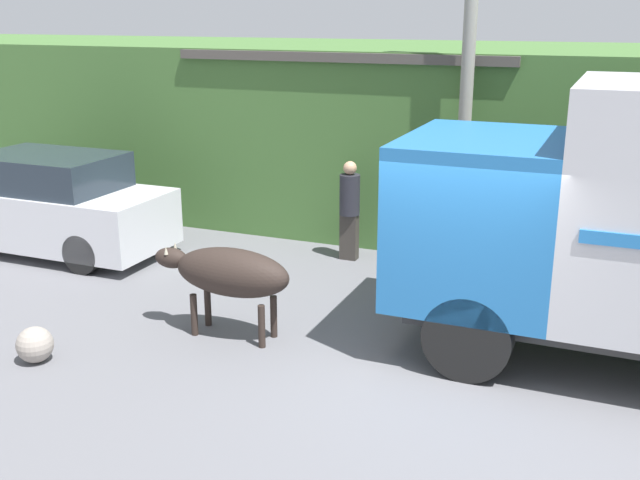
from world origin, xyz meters
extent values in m
plane|color=slate|center=(0.00, 0.00, 0.00)|extent=(60.00, 60.00, 0.00)
cube|color=#426B33|center=(0.00, 7.00, 1.72)|extent=(32.00, 5.80, 3.43)
cube|color=#B2BCAD|center=(-2.97, 5.36, 1.63)|extent=(5.78, 2.40, 3.25)
cube|color=#4C4742|center=(-2.97, 5.36, 3.33)|extent=(6.08, 2.70, 0.16)
cube|color=#236BB2|center=(0.20, 0.97, 1.67)|extent=(1.93, 2.46, 1.95)
cube|color=#232D38|center=(-0.78, 0.97, 2.02)|extent=(0.04, 2.09, 0.68)
cylinder|color=black|center=(0.30, 0.01, 0.51)|extent=(1.03, 0.54, 1.03)
ellipsoid|color=#2D231E|center=(-2.75, -0.11, 0.88)|extent=(1.59, 0.63, 0.63)
ellipsoid|color=#2D231E|center=(-3.66, -0.11, 0.96)|extent=(0.47, 0.27, 0.27)
cone|color=#B7AD93|center=(-3.66, -0.21, 1.09)|extent=(0.06, 0.06, 0.11)
cone|color=#B7AD93|center=(-3.66, 0.00, 1.09)|extent=(0.06, 0.06, 0.11)
cylinder|color=#2D231E|center=(-3.24, -0.28, 0.28)|extent=(0.09, 0.09, 0.56)
cylinder|color=#2D231E|center=(-3.24, 0.07, 0.28)|extent=(0.09, 0.09, 0.56)
cylinder|color=#2D231E|center=(-2.26, -0.28, 0.28)|extent=(0.09, 0.09, 0.56)
cylinder|color=#2D231E|center=(-2.26, 0.07, 0.28)|extent=(0.09, 0.09, 0.56)
cube|color=silver|center=(-7.55, 1.90, 0.66)|extent=(4.39, 1.77, 0.95)
cube|color=#232D38|center=(-7.45, 1.90, 1.43)|extent=(2.41, 1.63, 0.60)
cylinder|color=black|center=(-6.19, 1.16, 0.33)|extent=(0.66, 0.28, 0.66)
cube|color=#38332D|center=(-2.48, 3.47, 0.39)|extent=(0.29, 0.19, 0.79)
cylinder|color=#26262D|center=(-2.48, 3.47, 1.13)|extent=(0.35, 0.35, 0.69)
sphere|color=tan|center=(-2.48, 3.47, 1.59)|extent=(0.23, 0.23, 0.23)
cylinder|color=gray|center=(-0.68, 3.78, 3.37)|extent=(0.21, 0.21, 6.73)
sphere|color=gray|center=(-4.60, -1.69, 0.22)|extent=(0.44, 0.44, 0.44)
camera|label=1|loc=(1.75, -8.00, 4.06)|focal=42.00mm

